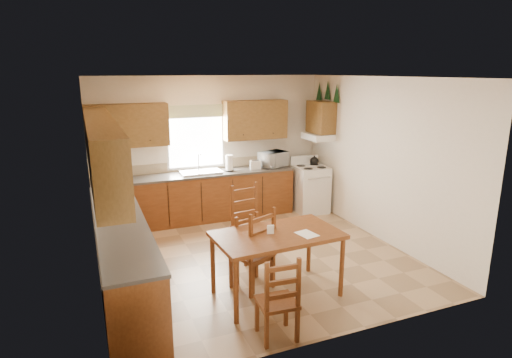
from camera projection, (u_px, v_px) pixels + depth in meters
name	position (u px, v px, depth m)	size (l,w,h in m)	color
floor	(254.00, 256.00, 6.61)	(4.50, 4.50, 0.00)	#9E7E5A
ceiling	(254.00, 77.00, 5.94)	(4.50, 4.50, 0.00)	brown
wall_left	(91.00, 187.00, 5.45)	(4.50, 4.50, 0.00)	beige
wall_right	(380.00, 160.00, 7.10)	(4.50, 4.50, 0.00)	beige
wall_back	(211.00, 147.00, 8.29)	(4.50, 4.50, 0.00)	beige
wall_front	(339.00, 219.00, 4.26)	(4.50, 4.50, 0.00)	beige
lower_cab_back	(198.00, 198.00, 8.11)	(3.75, 0.60, 0.88)	brown
lower_cab_left	(122.00, 254.00, 5.65)	(0.60, 3.60, 0.88)	brown
counter_back	(197.00, 174.00, 8.00)	(3.75, 0.63, 0.04)	#413C39
counter_left	(119.00, 221.00, 5.54)	(0.63, 3.60, 0.04)	#413C39
backsplash	(193.00, 166.00, 8.23)	(3.75, 0.01, 0.18)	gray
upper_cab_back_left	(127.00, 126.00, 7.45)	(1.41, 0.33, 0.75)	brown
upper_cab_back_right	(255.00, 120.00, 8.34)	(1.25, 0.33, 0.75)	brown
upper_cab_left	(102.00, 149.00, 5.25)	(0.33, 3.60, 0.75)	brown
upper_cab_stove	(321.00, 117.00, 8.38)	(0.33, 0.62, 0.62)	brown
range_hood	(318.00, 136.00, 8.46)	(0.44, 0.62, 0.12)	silver
window_frame	(196.00, 138.00, 8.11)	(1.13, 0.02, 1.18)	silver
window_pane	(196.00, 138.00, 8.10)	(1.05, 0.01, 1.10)	white
window_valance	(195.00, 111.00, 7.96)	(1.19, 0.01, 0.24)	#587744
sink_basin	(201.00, 172.00, 8.01)	(0.75, 0.45, 0.04)	silver
pine_decal_a	(337.00, 93.00, 8.02)	(0.22, 0.22, 0.36)	#103317
pine_decal_b	(328.00, 90.00, 8.30)	(0.22, 0.22, 0.36)	#103317
pine_decal_c	(319.00, 91.00, 8.60)	(0.22, 0.22, 0.36)	#103317
stove	(310.00, 189.00, 8.63)	(0.61, 0.63, 0.91)	silver
coffeemaker	(110.00, 171.00, 7.39)	(0.21, 0.25, 0.36)	silver
paper_towel	(229.00, 163.00, 8.14)	(0.13, 0.13, 0.31)	white
toaster	(255.00, 165.00, 8.33)	(0.20, 0.13, 0.17)	silver
microwave	(273.00, 159.00, 8.53)	(0.50, 0.36, 0.30)	silver
dining_table	(277.00, 264.00, 5.39)	(1.56, 0.89, 0.83)	brown
chair_near_left	(277.00, 296.00, 4.50)	(0.40, 0.38, 0.96)	brown
chair_near_right	(252.00, 249.00, 5.53)	(0.46, 0.44, 1.10)	brown
chair_far_left	(255.00, 252.00, 5.61)	(0.40, 0.38, 0.95)	brown
chair_far_right	(251.00, 223.00, 6.41)	(0.47, 0.45, 1.12)	brown
table_paper	(307.00, 234.00, 5.26)	(0.20, 0.27, 0.00)	white
table_card	(271.00, 229.00, 5.26)	(0.09, 0.02, 0.11)	white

